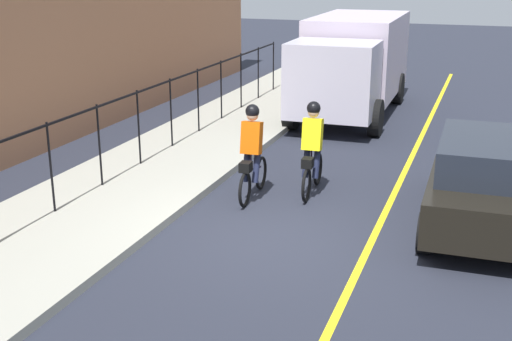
{
  "coord_description": "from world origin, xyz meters",
  "views": [
    {
      "loc": [
        -9.64,
        -3.19,
        4.35
      ],
      "look_at": [
        0.35,
        0.38,
        1.0
      ],
      "focal_mm": 46.95,
      "sensor_mm": 36.0,
      "label": 1
    }
  ],
  "objects_px": {
    "cyclist_follow": "(252,153)",
    "box_truck_background": "(353,61)",
    "patrol_sedan": "(487,180)",
    "cyclist_lead": "(312,149)"
  },
  "relations": [
    {
      "from": "patrol_sedan",
      "to": "box_truck_background",
      "type": "height_order",
      "value": "box_truck_background"
    },
    {
      "from": "cyclist_follow",
      "to": "patrol_sedan",
      "type": "distance_m",
      "value": 4.18
    },
    {
      "from": "patrol_sedan",
      "to": "box_truck_background",
      "type": "distance_m",
      "value": 8.91
    },
    {
      "from": "cyclist_lead",
      "to": "box_truck_background",
      "type": "xyz_separation_m",
      "value": [
        7.37,
        0.78,
        0.64
      ]
    },
    {
      "from": "cyclist_follow",
      "to": "box_truck_background",
      "type": "height_order",
      "value": "box_truck_background"
    },
    {
      "from": "cyclist_follow",
      "to": "box_truck_background",
      "type": "bearing_deg",
      "value": -4.38
    },
    {
      "from": "cyclist_lead",
      "to": "patrol_sedan",
      "type": "height_order",
      "value": "cyclist_lead"
    },
    {
      "from": "cyclist_lead",
      "to": "box_truck_background",
      "type": "relative_size",
      "value": 0.27
    },
    {
      "from": "patrol_sedan",
      "to": "box_truck_background",
      "type": "bearing_deg",
      "value": 25.68
    },
    {
      "from": "cyclist_lead",
      "to": "patrol_sedan",
      "type": "relative_size",
      "value": 0.41
    }
  ]
}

